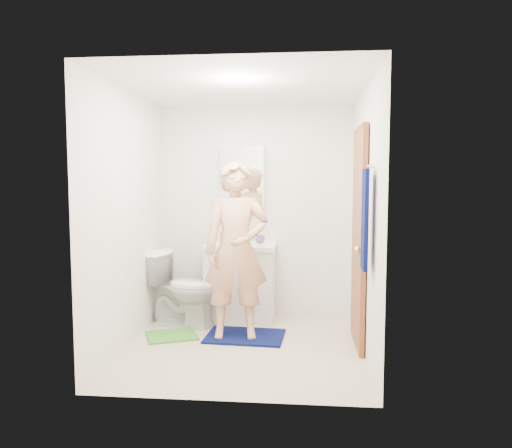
{
  "coord_description": "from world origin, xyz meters",
  "views": [
    {
      "loc": [
        0.54,
        -4.57,
        1.57
      ],
      "look_at": [
        0.09,
        0.25,
        1.13
      ],
      "focal_mm": 35.0,
      "sensor_mm": 36.0,
      "label": 1
    }
  ],
  "objects_px": {
    "towel": "(365,220)",
    "toilet": "(184,288)",
    "vanity_cabinet": "(241,283)",
    "medicine_cabinet": "(243,176)",
    "soap_dispenser": "(225,235)",
    "man": "(236,250)",
    "toothbrush_cup": "(260,239)"
  },
  "relations": [
    {
      "from": "towel",
      "to": "toilet",
      "type": "distance_m",
      "value": 2.28
    },
    {
      "from": "vanity_cabinet",
      "to": "towel",
      "type": "relative_size",
      "value": 1.0
    },
    {
      "from": "medicine_cabinet",
      "to": "toilet",
      "type": "distance_m",
      "value": 1.43
    },
    {
      "from": "toilet",
      "to": "soap_dispenser",
      "type": "relative_size",
      "value": 3.86
    },
    {
      "from": "medicine_cabinet",
      "to": "toilet",
      "type": "xyz_separation_m",
      "value": [
        -0.58,
        -0.52,
        -1.2
      ]
    },
    {
      "from": "man",
      "to": "vanity_cabinet",
      "type": "bearing_deg",
      "value": 86.79
    },
    {
      "from": "toilet",
      "to": "toothbrush_cup",
      "type": "relative_size",
      "value": 7.26
    },
    {
      "from": "vanity_cabinet",
      "to": "man",
      "type": "xyz_separation_m",
      "value": [
        0.05,
        -0.72,
        0.48
      ]
    },
    {
      "from": "soap_dispenser",
      "to": "man",
      "type": "bearing_deg",
      "value": -71.73
    },
    {
      "from": "man",
      "to": "soap_dispenser",
      "type": "bearing_deg",
      "value": 101.21
    },
    {
      "from": "vanity_cabinet",
      "to": "medicine_cabinet",
      "type": "bearing_deg",
      "value": 90.0
    },
    {
      "from": "vanity_cabinet",
      "to": "man",
      "type": "relative_size",
      "value": 0.47
    },
    {
      "from": "toothbrush_cup",
      "to": "medicine_cabinet",
      "type": "bearing_deg",
      "value": 146.38
    },
    {
      "from": "vanity_cabinet",
      "to": "toilet",
      "type": "height_order",
      "value": "toilet"
    },
    {
      "from": "towel",
      "to": "soap_dispenser",
      "type": "bearing_deg",
      "value": 133.72
    },
    {
      "from": "toothbrush_cup",
      "to": "soap_dispenser",
      "type": "bearing_deg",
      "value": -155.66
    },
    {
      "from": "medicine_cabinet",
      "to": "man",
      "type": "distance_m",
      "value": 1.18
    },
    {
      "from": "vanity_cabinet",
      "to": "man",
      "type": "bearing_deg",
      "value": -86.14
    },
    {
      "from": "vanity_cabinet",
      "to": "towel",
      "type": "distance_m",
      "value": 2.08
    },
    {
      "from": "vanity_cabinet",
      "to": "soap_dispenser",
      "type": "xyz_separation_m",
      "value": [
        -0.16,
        -0.08,
        0.55
      ]
    },
    {
      "from": "toothbrush_cup",
      "to": "vanity_cabinet",
      "type": "bearing_deg",
      "value": -158.24
    },
    {
      "from": "toothbrush_cup",
      "to": "man",
      "type": "distance_m",
      "value": 0.82
    },
    {
      "from": "toilet",
      "to": "man",
      "type": "distance_m",
      "value": 0.89
    },
    {
      "from": "medicine_cabinet",
      "to": "towel",
      "type": "xyz_separation_m",
      "value": [
        1.18,
        -1.71,
        -0.35
      ]
    },
    {
      "from": "towel",
      "to": "toothbrush_cup",
      "type": "bearing_deg",
      "value": 121.68
    },
    {
      "from": "towel",
      "to": "toilet",
      "type": "relative_size",
      "value": 1.0
    },
    {
      "from": "vanity_cabinet",
      "to": "toilet",
      "type": "relative_size",
      "value": 1.0
    },
    {
      "from": "towel",
      "to": "toilet",
      "type": "xyz_separation_m",
      "value": [
        -1.76,
        1.19,
        -0.85
      ]
    },
    {
      "from": "vanity_cabinet",
      "to": "man",
      "type": "height_order",
      "value": "man"
    },
    {
      "from": "towel",
      "to": "toilet",
      "type": "height_order",
      "value": "towel"
    },
    {
      "from": "man",
      "to": "medicine_cabinet",
      "type": "bearing_deg",
      "value": 85.87
    },
    {
      "from": "vanity_cabinet",
      "to": "medicine_cabinet",
      "type": "height_order",
      "value": "medicine_cabinet"
    }
  ]
}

